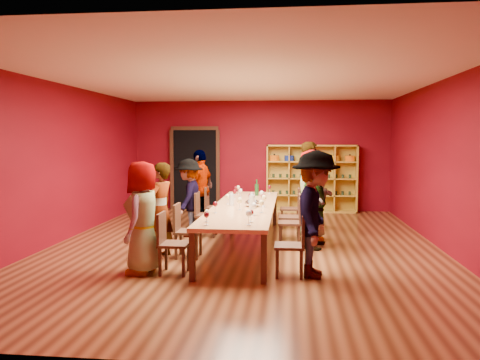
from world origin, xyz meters
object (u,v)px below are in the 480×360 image
object	(u,v)px
shelving_unit	(311,175)
person_right_2	(315,201)
chair_person_left_4	(212,204)
chair_person_right_2	(294,220)
person_left_3	(189,198)
person_left_4	(201,188)
chair_person_right_3	(294,214)
person_right_3	(311,195)
person_right_4	(311,186)
chair_person_left_0	(169,240)
chair_person_left_1	(183,228)
chair_person_left_3	(203,212)
person_left_1	(160,210)
chair_person_right_0	(295,242)
tasting_table	(244,208)
person_right_0	(315,214)
wine_bottle	(257,189)
person_left_0	(143,217)
spittoon_bowl	(252,203)
chair_person_right_4	(294,206)

from	to	relation	value
shelving_unit	person_right_2	world-z (taller)	shelving_unit
chair_person_left_4	chair_person_right_2	size ratio (longest dim) A/B	1.00
person_left_3	person_left_4	xyz separation A→B (m)	(0.03, 1.08, 0.08)
shelving_unit	person_left_3	distance (m)	4.37
person_left_4	chair_person_right_3	world-z (taller)	person_left_4
chair_person_right_3	person_right_3	bearing A→B (deg)	-0.00
person_right_4	chair_person_left_0	bearing A→B (deg)	166.72
chair_person_left_1	chair_person_left_3	size ratio (longest dim) A/B	1.00
person_left_1	person_right_4	xyz separation A→B (m)	(2.59, 2.73, 0.16)
chair_person_left_0	chair_person_right_0	world-z (taller)	same
chair_person_left_1	person_right_2	world-z (taller)	person_right_2
chair_person_left_4	tasting_table	bearing A→B (deg)	-64.25
chair_person_left_1	chair_person_left_3	xyz separation A→B (m)	(0.00, 1.69, 0.00)
person_left_3	person_right_0	bearing A→B (deg)	45.25
person_right_4	person_right_3	bearing A→B (deg)	-164.80
chair_person_right_3	wine_bottle	size ratio (longest dim) A/B	2.57
person_left_1	wine_bottle	world-z (taller)	person_left_1
person_left_4	chair_person_right_0	distance (m)	4.20
chair_person_right_0	person_right_2	xyz separation A→B (m)	(0.37, 1.85, 0.34)
person_left_3	person_left_4	distance (m)	1.09
person_left_0	chair_person_right_3	size ratio (longest dim) A/B	1.83
person_left_1	person_left_3	xyz separation A→B (m)	(0.11, 1.69, -0.00)
person_right_4	spittoon_bowl	size ratio (longest dim) A/B	7.10
shelving_unit	chair_person_left_1	bearing A→B (deg)	-113.89
person_left_0	person_right_2	xyz separation A→B (m)	(2.57, 1.91, 0.02)
person_left_1	chair_person_left_3	distance (m)	1.76
person_right_4	person_left_4	bearing A→B (deg)	106.58
tasting_table	person_left_3	distance (m)	1.44
person_right_0	person_right_4	xyz separation A→B (m)	(0.10, 3.59, 0.05)
person_left_0	chair_person_right_4	size ratio (longest dim) A/B	1.83
chair_person_right_2	chair_person_right_4	world-z (taller)	same
person_left_0	chair_person_left_1	size ratio (longest dim) A/B	1.83
chair_person_left_1	chair_person_right_2	bearing A→B (deg)	28.41
spittoon_bowl	person_left_1	bearing A→B (deg)	-151.72
person_right_2	spittoon_bowl	world-z (taller)	person_right_2
tasting_table	wine_bottle	world-z (taller)	wine_bottle
person_left_4	person_right_4	size ratio (longest dim) A/B	0.90
person_left_1	spittoon_bowl	world-z (taller)	person_left_1
person_right_2	chair_person_right_3	world-z (taller)	person_right_2
shelving_unit	person_right_2	size ratio (longest dim) A/B	1.43
shelving_unit	chair_person_right_2	size ratio (longest dim) A/B	2.70
person_left_3	chair_person_right_4	world-z (taller)	person_left_3
person_right_4	chair_person_right_0	bearing A→B (deg)	-168.26
person_left_1	person_right_4	distance (m)	3.76
chair_person_right_2	chair_person_right_3	bearing A→B (deg)	90.00
person_right_0	chair_person_right_3	distance (m)	2.52
person_right_2	person_right_0	bearing A→B (deg)	-171.87
person_left_3	chair_person_right_2	size ratio (longest dim) A/B	1.76
person_left_3	chair_person_left_4	size ratio (longest dim) A/B	1.76
chair_person_right_4	person_right_3	bearing A→B (deg)	-73.54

